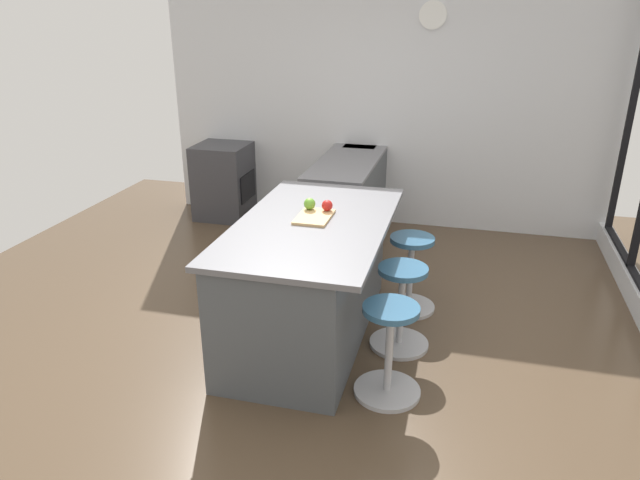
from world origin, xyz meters
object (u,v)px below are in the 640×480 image
object	(u,v)px
oven_range	(224,181)
stool_near_camera	(389,353)
kitchen_island	(307,278)
apple_green	(310,204)
cutting_board	(314,217)
apple_red	(327,205)
stool_by_window	(410,275)
stool_middle	(401,310)

from	to	relation	value
oven_range	stool_near_camera	xyz separation A→B (m)	(2.96, 2.41, -0.13)
kitchen_island	apple_green	xyz separation A→B (m)	(-0.19, -0.03, 0.52)
oven_range	apple_green	xyz separation A→B (m)	(2.17, 1.67, 0.56)
cutting_board	apple_green	xyz separation A→B (m)	(-0.13, -0.07, 0.05)
oven_range	kitchen_island	xyz separation A→B (m)	(2.36, 1.70, 0.03)
stool_near_camera	apple_red	size ratio (longest dim) A/B	7.77
kitchen_island	cutting_board	distance (m)	0.48
stool_by_window	stool_near_camera	distance (m)	1.20
oven_range	stool_by_window	xyz separation A→B (m)	(1.77, 2.41, -0.13)
cutting_board	apple_red	distance (m)	0.15
stool_by_window	cutting_board	size ratio (longest dim) A/B	1.79
apple_red	apple_green	size ratio (longest dim) A/B	0.94
oven_range	kitchen_island	bearing A→B (deg)	35.70
apple_green	cutting_board	bearing A→B (deg)	28.98
stool_middle	apple_green	distance (m)	1.03
kitchen_island	stool_near_camera	world-z (taller)	kitchen_island
stool_by_window	stool_middle	xyz separation A→B (m)	(0.60, 0.00, 0.00)
stool_middle	cutting_board	size ratio (longest dim) A/B	1.79
apple_green	stool_near_camera	bearing A→B (deg)	43.24
apple_green	oven_range	bearing A→B (deg)	-142.52
kitchen_island	stool_by_window	world-z (taller)	kitchen_island
oven_range	cutting_board	size ratio (longest dim) A/B	2.42
oven_range	apple_green	bearing A→B (deg)	37.48
stool_near_camera	cutting_board	xyz separation A→B (m)	(-0.67, -0.67, 0.64)
oven_range	stool_middle	bearing A→B (deg)	45.54
stool_middle	apple_red	bearing A→B (deg)	-107.96
kitchen_island	apple_green	bearing A→B (deg)	-170.22
kitchen_island	apple_green	size ratio (longest dim) A/B	21.56
kitchen_island	stool_middle	distance (m)	0.73
stool_by_window	kitchen_island	bearing A→B (deg)	-49.89
oven_range	stool_by_window	distance (m)	2.99
stool_middle	stool_near_camera	world-z (taller)	same
cutting_board	stool_middle	bearing A→B (deg)	84.32
kitchen_island	apple_red	bearing A→B (deg)	152.21
kitchen_island	stool_by_window	bearing A→B (deg)	130.11
kitchen_island	stool_by_window	size ratio (longest dim) A/B	2.95
stool_middle	cutting_board	xyz separation A→B (m)	(-0.07, -0.67, 0.64)
cutting_board	apple_green	distance (m)	0.15
kitchen_island	stool_middle	world-z (taller)	kitchen_island
stool_by_window	stool_near_camera	world-z (taller)	same
stool_near_camera	stool_middle	bearing A→B (deg)	180.00
oven_range	cutting_board	bearing A→B (deg)	37.06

